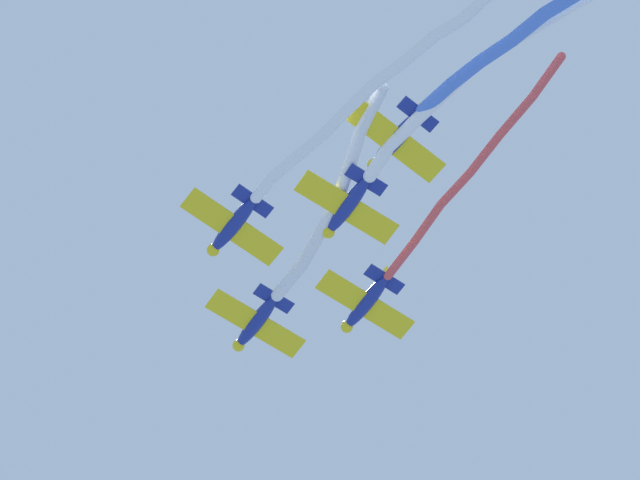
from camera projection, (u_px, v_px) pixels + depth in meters
The scene contains 10 objects.
airplane_lead at pixel (256, 322), 92.95m from camera, with size 8.10×6.25×2.02m.
smoke_trail_lead at pixel (332, 198), 88.60m from camera, with size 4.96×18.32×1.87m.
airplane_left_wing at pixel (233, 226), 88.92m from camera, with size 8.02×6.23×2.02m.
smoke_trail_left_wing at pixel (379, 86), 84.40m from camera, with size 14.85×20.45×1.88m.
airplane_right_wing at pixel (366, 303), 92.56m from camera, with size 8.10×6.25×2.02m.
smoke_trail_right_wing at pixel (472, 170), 88.73m from camera, with size 8.85×19.31×2.80m.
airplane_slot at pixel (347, 206), 88.44m from camera, with size 8.12×6.26×2.02m.
smoke_trail_slot at pixel (500, 60), 84.66m from camera, with size 16.98×19.57×3.11m.
airplane_trail at pixel (396, 140), 86.82m from camera, with size 7.98×6.21×2.02m.
smoke_trail_trail at pixel (566, 11), 81.41m from camera, with size 17.15×18.18×3.61m.
Camera 1 is at (9.63, 43.06, 4.44)m, focal length 68.55 mm.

